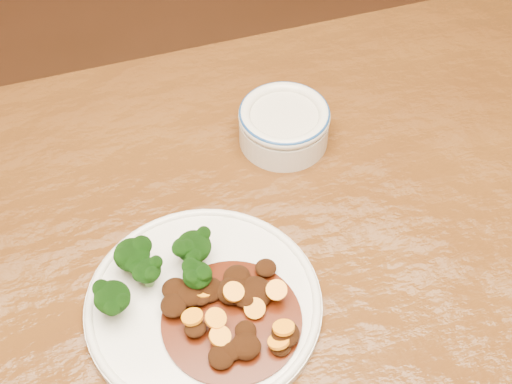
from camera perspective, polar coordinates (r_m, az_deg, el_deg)
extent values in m
cube|color=#4F2B0E|center=(0.81, 1.81, -9.24)|extent=(1.59, 1.05, 0.04)
cylinder|color=silver|center=(0.79, -4.21, -9.00)|extent=(0.26, 0.26, 0.01)
torus|color=silver|center=(0.78, -4.23, -8.78)|extent=(0.26, 0.26, 0.01)
cylinder|color=#6FA455|center=(0.79, -4.62, -7.37)|extent=(0.01, 0.01, 0.02)
ellipsoid|color=black|center=(0.77, -4.71, -6.65)|extent=(0.03, 0.03, 0.03)
cylinder|color=#6FA455|center=(0.81, -9.71, -5.80)|extent=(0.01, 0.01, 0.02)
ellipsoid|color=black|center=(0.79, -9.91, -4.97)|extent=(0.04, 0.04, 0.03)
cylinder|color=#6FA455|center=(0.78, -11.20, -9.03)|extent=(0.01, 0.01, 0.02)
ellipsoid|color=black|center=(0.77, -11.42, -8.26)|extent=(0.04, 0.04, 0.03)
cylinder|color=#6FA455|center=(0.81, -4.91, -5.22)|extent=(0.01, 0.01, 0.02)
ellipsoid|color=black|center=(0.79, -5.01, -4.38)|extent=(0.04, 0.04, 0.03)
cylinder|color=#6FA455|center=(0.80, -8.56, -6.92)|extent=(0.01, 0.01, 0.02)
ellipsoid|color=black|center=(0.78, -8.71, -6.21)|extent=(0.03, 0.03, 0.02)
cylinder|color=#461807|center=(0.77, -1.96, -10.24)|extent=(0.15, 0.15, 0.00)
ellipsoid|color=black|center=(0.77, -6.62, -9.00)|extent=(0.03, 0.03, 0.01)
ellipsoid|color=black|center=(0.77, -0.68, -8.33)|extent=(0.03, 0.03, 0.02)
ellipsoid|color=black|center=(0.74, -0.83, -12.22)|extent=(0.03, 0.03, 0.02)
ellipsoid|color=black|center=(0.78, -3.77, -8.05)|extent=(0.03, 0.02, 0.01)
ellipsoid|color=black|center=(0.78, -0.05, -8.03)|extent=(0.04, 0.04, 0.02)
ellipsoid|color=black|center=(0.78, -3.98, -7.76)|extent=(0.02, 0.02, 0.01)
ellipsoid|color=black|center=(0.75, 1.97, -12.24)|extent=(0.02, 0.02, 0.01)
ellipsoid|color=black|center=(0.78, -6.49, -7.72)|extent=(0.03, 0.03, 0.01)
ellipsoid|color=black|center=(0.78, -3.84, -7.64)|extent=(0.03, 0.03, 0.02)
ellipsoid|color=black|center=(0.79, -1.53, -6.78)|extent=(0.03, 0.03, 0.02)
ellipsoid|color=black|center=(0.79, 0.79, -6.08)|extent=(0.02, 0.02, 0.01)
ellipsoid|color=black|center=(0.77, -1.88, -7.91)|extent=(0.04, 0.03, 0.02)
ellipsoid|color=black|center=(0.78, -5.28, -8.07)|extent=(0.03, 0.03, 0.02)
ellipsoid|color=black|center=(0.75, -0.84, -11.02)|extent=(0.02, 0.02, 0.01)
ellipsoid|color=black|center=(0.74, -1.96, -12.61)|extent=(0.03, 0.02, 0.01)
ellipsoid|color=black|center=(0.78, -0.02, -8.09)|extent=(0.02, 0.02, 0.01)
ellipsoid|color=black|center=(0.74, -0.72, -12.31)|extent=(0.03, 0.03, 0.01)
ellipsoid|color=black|center=(0.75, 2.36, -11.24)|extent=(0.03, 0.03, 0.01)
ellipsoid|color=black|center=(0.75, -4.88, -10.82)|extent=(0.02, 0.02, 0.01)
ellipsoid|color=black|center=(0.74, -2.79, -13.03)|extent=(0.03, 0.03, 0.01)
ellipsoid|color=black|center=(0.77, -4.45, -8.43)|extent=(0.02, 0.02, 0.01)
cylinder|color=orange|center=(0.76, -0.09, -9.28)|extent=(0.03, 0.03, 0.02)
cylinder|color=orange|center=(0.74, 1.83, -11.84)|extent=(0.03, 0.03, 0.02)
cylinder|color=orange|center=(0.77, -0.49, -8.01)|extent=(0.03, 0.03, 0.01)
cylinder|color=orange|center=(0.77, -4.34, -7.81)|extent=(0.03, 0.03, 0.01)
cylinder|color=orange|center=(0.74, -2.90, -11.44)|extent=(0.03, 0.03, 0.01)
cylinder|color=orange|center=(0.75, -5.12, -9.92)|extent=(0.02, 0.02, 0.01)
cylinder|color=orange|center=(0.74, 2.23, -10.79)|extent=(0.03, 0.03, 0.01)
cylinder|color=orange|center=(0.76, -1.80, -7.98)|extent=(0.03, 0.03, 0.01)
cylinder|color=orange|center=(0.76, 1.65, -7.85)|extent=(0.03, 0.03, 0.01)
cylinder|color=orange|center=(0.75, -3.25, -10.05)|extent=(0.03, 0.03, 0.01)
cylinder|color=beige|center=(0.93, 2.23, 5.00)|extent=(0.12, 0.12, 0.04)
cylinder|color=beige|center=(0.92, 2.28, 6.01)|extent=(0.09, 0.09, 0.01)
torus|color=beige|center=(0.91, 2.28, 6.18)|extent=(0.12, 0.12, 0.02)
torus|color=navy|center=(0.91, 2.29, 6.36)|extent=(0.12, 0.12, 0.01)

